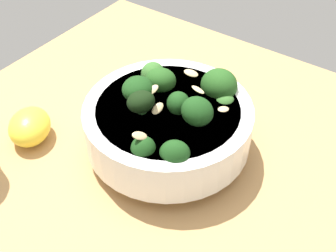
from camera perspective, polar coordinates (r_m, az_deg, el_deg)
name	(u,v)px	position (r cm, az deg, el deg)	size (l,w,h in cm)	color
ground_plane	(150,147)	(59.98, -2.35, -2.74)	(56.37, 56.37, 4.37)	tan
bowl_of_broccoli	(169,121)	(53.47, 0.14, 0.65)	(20.38, 20.38, 10.79)	white
lemon_wedge	(30,127)	(59.44, -17.53, -0.06)	(6.54, 5.31, 4.05)	yellow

